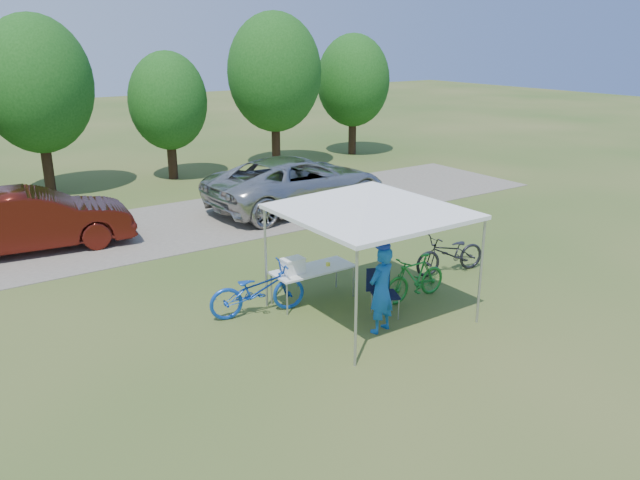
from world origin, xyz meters
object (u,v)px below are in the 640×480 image
at_px(minivan, 297,183).
at_px(folding_chair, 382,288).
at_px(folding_table, 313,270).
at_px(cooler, 293,266).
at_px(cyclist, 381,290).
at_px(bike_green, 415,278).
at_px(bike_blue, 258,290).
at_px(sedan, 34,220).
at_px(bike_dark, 450,253).

bearing_deg(minivan, folding_chair, 155.69).
xyz_separation_m(folding_table, cooler, (-0.49, 0.00, 0.21)).
xyz_separation_m(cyclist, bike_green, (1.56, 0.74, -0.35)).
distance_m(folding_chair, bike_green, 1.07).
relative_size(bike_blue, sedan, 0.41).
height_order(folding_chair, sedan, sedan).
relative_size(folding_table, folding_chair, 1.85).
height_order(folding_table, folding_chair, folding_chair).
height_order(folding_table, cyclist, cyclist).
distance_m(cyclist, sedan, 9.72).
relative_size(bike_blue, bike_dark, 1.06).
relative_size(minivan, sedan, 1.24).
distance_m(folding_table, cyclist, 1.94).
bearing_deg(cooler, sedan, 118.28).
xyz_separation_m(cooler, cyclist, (0.74, -1.91, -0.05)).
xyz_separation_m(folding_chair, bike_blue, (-2.04, 1.40, -0.05)).
bearing_deg(cooler, folding_table, -0.00).
distance_m(bike_blue, bike_green, 3.33).
distance_m(bike_dark, minivan, 6.91).
bearing_deg(folding_chair, bike_dark, 40.08).
relative_size(folding_table, bike_blue, 0.89).
distance_m(cyclist, bike_dark, 3.61).
bearing_deg(folding_table, cooler, 180.00).
bearing_deg(folding_chair, cooler, 155.95).
xyz_separation_m(bike_dark, sedan, (-7.68, 7.25, 0.33)).
height_order(bike_blue, bike_dark, bike_blue).
height_order(bike_dark, minivan, minivan).
xyz_separation_m(folding_chair, cooler, (-1.24, 1.34, 0.32)).
distance_m(cooler, minivan, 7.66).
distance_m(folding_table, minivan, 7.41).
xyz_separation_m(cyclist, bike_blue, (-1.54, 1.98, -0.32)).
xyz_separation_m(folding_chair, sedan, (-4.88, 8.11, 0.26)).
height_order(bike_blue, minivan, minivan).
bearing_deg(bike_blue, bike_dark, -85.42).
distance_m(folding_table, cooler, 0.53).
bearing_deg(minivan, bike_green, 162.48).
bearing_deg(bike_dark, folding_chair, -64.15).
relative_size(bike_green, sedan, 0.34).
bearing_deg(cooler, minivan, 56.92).
bearing_deg(cooler, bike_blue, 175.46).
xyz_separation_m(bike_blue, minivan, (4.98, 6.36, 0.34)).
distance_m(cooler, bike_green, 2.61).
distance_m(folding_chair, minivan, 8.30).
bearing_deg(sedan, cyclist, -146.57).
distance_m(cyclist, bike_blue, 2.53).
distance_m(folding_chair, sedan, 9.47).
height_order(cyclist, minivan, minivan).
height_order(folding_table, minivan, minivan).
xyz_separation_m(folding_table, bike_blue, (-1.29, 0.06, -0.16)).
bearing_deg(sedan, folding_chair, -142.28).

